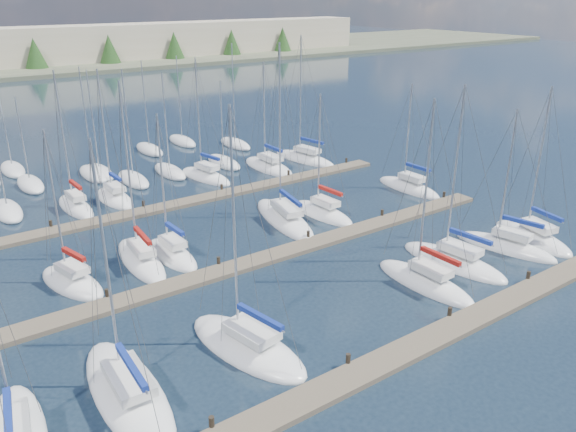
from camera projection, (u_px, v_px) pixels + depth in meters
ground at (89, 139)px, 74.81m from camera, size 400.00×400.00×0.00m
dock_near at (414, 347)px, 30.82m from camera, size 44.00×1.93×1.10m
dock_mid at (272, 256)px, 41.42m from camera, size 44.00×1.93×1.10m
dock_far at (189, 202)px, 52.03m from camera, size 44.00×1.93×1.10m
sailboat_f at (505, 247)px, 42.86m from camera, size 3.88×8.10×11.39m
sailboat_b at (128, 393)px, 27.32m from camera, size 3.43×10.00×13.42m
sailboat_g at (533, 238)px, 44.43m from camera, size 4.07×7.88×12.70m
sailboat_l at (323, 213)px, 49.34m from camera, size 2.83×7.39×11.25m
sailboat_n at (76, 207)px, 50.76m from camera, size 2.44×7.16×12.98m
sailboat_o at (115, 198)px, 52.84m from camera, size 2.67×6.77×12.78m
sailboat_r at (305, 159)px, 65.27m from camera, size 4.07×9.34×14.64m
sailboat_i at (141, 260)px, 40.73m from camera, size 2.92×8.49×13.68m
sailboat_j at (172, 254)px, 41.59m from camera, size 2.57×6.63×11.34m
sailboat_e at (454, 261)px, 40.51m from camera, size 3.61×8.72×13.46m
sailboat_c at (247, 346)px, 30.89m from camera, size 4.76×9.00×14.15m
sailboat_k at (284, 219)px, 48.12m from camera, size 4.79×10.70×15.39m
sailboat_p at (206, 176)px, 59.06m from camera, size 3.79×7.94×13.03m
sailboat_m at (409, 188)px, 55.72m from camera, size 2.43×7.76×11.01m
sailboat_q at (268, 167)px, 62.35m from camera, size 3.06×8.44×12.19m
sailboat_h at (72, 282)px, 37.62m from camera, size 4.02×6.92×11.28m
sailboat_d at (425, 282)px, 37.64m from camera, size 2.71×8.03×13.11m
distant_boats at (95, 172)px, 60.07m from camera, size 36.93×20.75×13.30m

